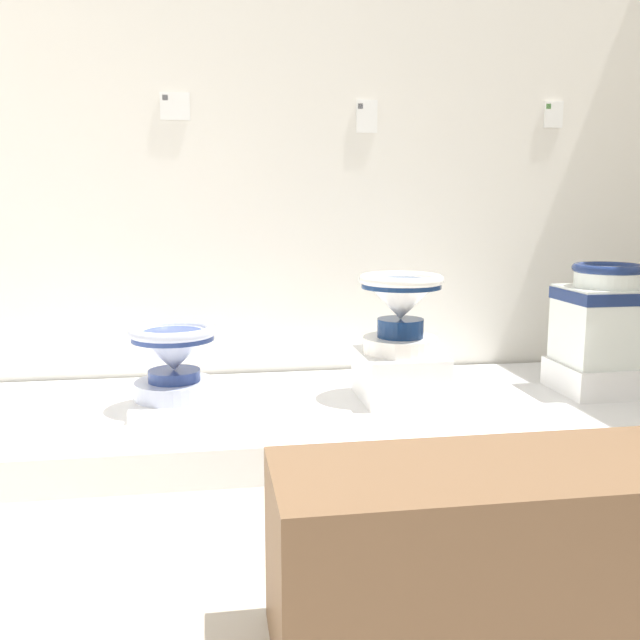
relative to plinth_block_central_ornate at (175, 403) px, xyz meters
The scene contains 12 objects.
wall_back 1.58m from the plinth_block_central_ornate, 52.14° to the left, with size 4.44×0.06×3.11m, color white.
display_platform 0.46m from the plinth_block_central_ornate, ahead, with size 3.49×1.02×0.14m, color white.
plinth_block_central_ornate is the anchor object (origin of this frame).
antique_toilet_central_ornate 0.19m from the plinth_block_central_ornate, 90.00° to the left, with size 0.33×0.33×0.28m.
plinth_block_squat_floral 0.90m from the plinth_block_central_ornate, ahead, with size 0.32×0.37×0.19m, color white.
antique_toilet_squat_floral 0.97m from the plinth_block_central_ornate, ahead, with size 0.34×0.34×0.32m.
plinth_block_leftmost 1.78m from the plinth_block_central_ornate, ahead, with size 0.38×0.34×0.12m, color white.
antique_toilet_leftmost 1.81m from the plinth_block_central_ornate, ahead, with size 0.36×0.31×0.42m.
info_placard_second 1.31m from the plinth_block_central_ornate, 88.52° to the left, with size 0.13×0.01×0.12m.
info_placard_third 1.55m from the plinth_block_central_ornate, 32.02° to the left, with size 0.10×0.01×0.15m.
info_placard_fourth 2.21m from the plinth_block_central_ornate, 17.01° to the left, with size 0.09×0.01×0.12m.
museum_bench 1.56m from the plinth_block_central_ornate, 62.99° to the right, with size 0.91×0.36×0.40m, color brown.
Camera 1 is at (1.81, -0.15, 0.92)m, focal length 38.99 mm.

